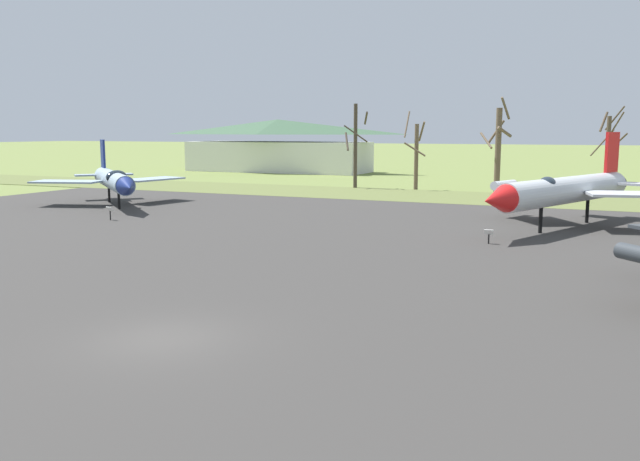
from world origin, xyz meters
The scene contains 12 objects.
ground_plane centered at (0.00, 0.00, 0.00)m, with size 600.00×600.00×0.00m, color olive.
asphalt_apron centered at (0.00, 14.75, 0.03)m, with size 80.43×49.17×0.05m, color #383533.
grass_verge_strip centered at (0.00, 45.34, 0.03)m, with size 140.43×12.00×0.06m, color #606B38.
jet_fighter_front_right centered at (-25.11, 26.89, 2.15)m, with size 13.08×12.32×5.29m.
info_placard_front_right centered at (-19.39, 19.91, 0.62)m, with size 0.61×0.39×0.97m.
jet_fighter_rear_center centered at (8.94, 28.47, 2.44)m, with size 12.10×16.86×5.97m.
info_placard_rear_center centered at (5.75, 20.61, 0.51)m, with size 0.48×0.22×0.83m.
bare_tree_far_left centered at (-13.60, 51.06, 4.71)m, with size 3.00×3.21×8.87m.
bare_tree_left_of_center centered at (-7.17, 51.63, 3.80)m, with size 2.45×2.31×8.08m.
bare_tree_center centered at (1.23, 50.52, 4.47)m, with size 3.11×3.03×9.21m.
bare_tree_right_of_center centered at (10.91, 52.97, 4.29)m, with size 3.21×2.03×8.34m.
visitor_building centered at (-34.87, 74.07, 3.79)m, with size 28.65×9.43×7.75m.
Camera 1 is at (11.83, -15.25, 6.03)m, focal length 37.46 mm.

